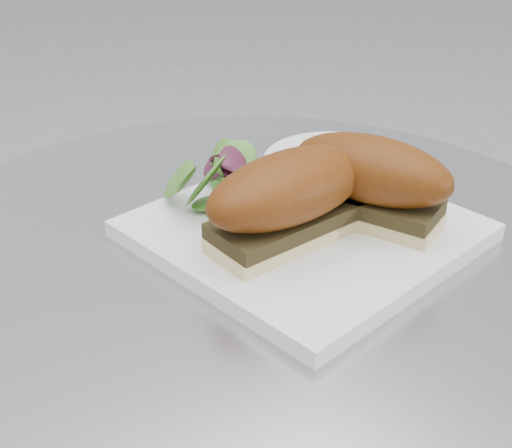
{
  "coord_description": "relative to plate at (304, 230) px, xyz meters",
  "views": [
    {
      "loc": [
        -0.31,
        -0.44,
        1.07
      ],
      "look_at": [
        0.0,
        -0.0,
        0.77
      ],
      "focal_mm": 50.0,
      "sensor_mm": 36.0,
      "label": 1
    }
  ],
  "objects": [
    {
      "name": "salad",
      "position": [
        -0.03,
        0.08,
        0.03
      ],
      "size": [
        0.11,
        0.11,
        0.05
      ],
      "primitive_type": null,
      "color": "#50902F",
      "rests_on": "plate"
    },
    {
      "name": "sandwich_right",
      "position": [
        0.05,
        -0.03,
        0.05
      ],
      "size": [
        0.12,
        0.17,
        0.08
      ],
      "rotation": [
        0.0,
        0.0,
        -1.18
      ],
      "color": "#DCC389",
      "rests_on": "plate"
    },
    {
      "name": "plate",
      "position": [
        0.0,
        0.0,
        0.0
      ],
      "size": [
        0.3,
        0.3,
        0.02
      ],
      "primitive_type": "cube",
      "rotation": [
        0.0,
        0.0,
        0.15
      ],
      "color": "silver",
      "rests_on": "table"
    },
    {
      "name": "saucer",
      "position": [
        0.12,
        0.1,
        -0.0
      ],
      "size": [
        0.16,
        0.16,
        0.01
      ],
      "primitive_type": "cylinder",
      "color": "silver",
      "rests_on": "table"
    },
    {
      "name": "sandwich_left",
      "position": [
        -0.03,
        -0.01,
        0.05
      ],
      "size": [
        0.17,
        0.08,
        0.08
      ],
      "rotation": [
        0.0,
        0.0,
        0.05
      ],
      "color": "#DCC389",
      "rests_on": "plate"
    }
  ]
}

